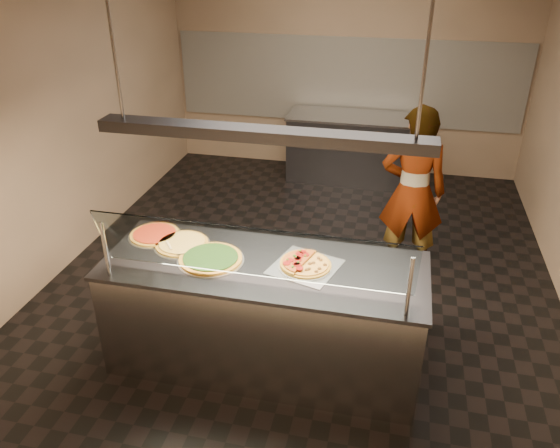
% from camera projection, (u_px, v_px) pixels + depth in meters
% --- Properties ---
extents(ground, '(5.00, 6.00, 0.02)m').
position_uv_depth(ground, '(306.00, 269.00, 5.78)').
color(ground, black).
rests_on(ground, ground).
extents(wall_back, '(5.00, 0.02, 3.00)m').
position_uv_depth(wall_back, '(347.00, 66.00, 7.67)').
color(wall_back, tan).
rests_on(wall_back, ground).
extents(wall_front, '(5.00, 0.02, 3.00)m').
position_uv_depth(wall_front, '(193.00, 338.00, 2.48)').
color(wall_front, tan).
rests_on(wall_front, ground).
extents(wall_left, '(0.02, 6.00, 3.00)m').
position_uv_depth(wall_left, '(67.00, 115.00, 5.57)').
color(wall_left, tan).
rests_on(wall_left, ground).
extents(tile_band, '(4.90, 0.02, 1.20)m').
position_uv_depth(tile_band, '(346.00, 81.00, 7.74)').
color(tile_band, silver).
rests_on(tile_band, wall_back).
extents(serving_counter, '(2.45, 0.94, 0.93)m').
position_uv_depth(serving_counter, '(265.00, 314.00, 4.32)').
color(serving_counter, '#B7B7BC').
rests_on(serving_counter, ground).
extents(sneeze_guard, '(2.21, 0.18, 0.54)m').
position_uv_depth(sneeze_guard, '(251.00, 253.00, 3.67)').
color(sneeze_guard, '#B7B7BC').
rests_on(sneeze_guard, serving_counter).
extents(perforated_tray, '(0.57, 0.57, 0.01)m').
position_uv_depth(perforated_tray, '(305.00, 266.00, 4.07)').
color(perforated_tray, silver).
rests_on(perforated_tray, serving_counter).
extents(half_pizza_pepperoni, '(0.29, 0.42, 0.05)m').
position_uv_depth(half_pizza_pepperoni, '(294.00, 261.00, 4.08)').
color(half_pizza_pepperoni, '#9A661D').
rests_on(half_pizza_pepperoni, perforated_tray).
extents(half_pizza_sausage, '(0.29, 0.42, 0.04)m').
position_uv_depth(half_pizza_sausage, '(318.00, 265.00, 4.04)').
color(half_pizza_sausage, '#9A661D').
rests_on(half_pizza_sausage, perforated_tray).
extents(pizza_spinach, '(0.51, 0.51, 0.03)m').
position_uv_depth(pizza_spinach, '(211.00, 258.00, 4.15)').
color(pizza_spinach, silver).
rests_on(pizza_spinach, serving_counter).
extents(pizza_cheese, '(0.45, 0.45, 0.03)m').
position_uv_depth(pizza_cheese, '(182.00, 243.00, 4.36)').
color(pizza_cheese, silver).
rests_on(pizza_cheese, serving_counter).
extents(pizza_tomato, '(0.43, 0.43, 0.03)m').
position_uv_depth(pizza_tomato, '(155.00, 234.00, 4.49)').
color(pizza_tomato, silver).
rests_on(pizza_tomato, serving_counter).
extents(pizza_spatula, '(0.27, 0.18, 0.02)m').
position_uv_depth(pizza_spatula, '(175.00, 247.00, 4.27)').
color(pizza_spatula, '#B7B7BC').
rests_on(pizza_spatula, pizza_spinach).
extents(prep_table, '(1.78, 0.74, 0.93)m').
position_uv_depth(prep_table, '(351.00, 148.00, 7.72)').
color(prep_table, '#38383E').
rests_on(prep_table, ground).
extents(worker, '(0.66, 0.44, 1.76)m').
position_uv_depth(worker, '(413.00, 192.00, 5.38)').
color(worker, black).
rests_on(worker, ground).
extents(heat_lamp_housing, '(2.30, 0.18, 0.08)m').
position_uv_depth(heat_lamp_housing, '(262.00, 134.00, 3.63)').
color(heat_lamp_housing, '#38383E').
rests_on(heat_lamp_housing, ceiling).
extents(lamp_rod_left, '(0.02, 0.02, 1.01)m').
position_uv_depth(lamp_rod_left, '(113.00, 43.00, 3.57)').
color(lamp_rod_left, '#B7B7BC').
rests_on(lamp_rod_left, ceiling).
extents(lamp_rod_right, '(0.02, 0.02, 1.01)m').
position_uv_depth(lamp_rod_right, '(426.00, 57.00, 3.18)').
color(lamp_rod_right, '#B7B7BC').
rests_on(lamp_rod_right, ceiling).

